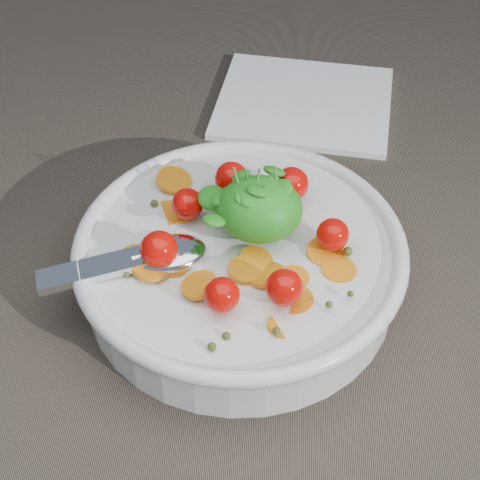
{
  "coord_description": "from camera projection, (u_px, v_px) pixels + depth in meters",
  "views": [
    {
      "loc": [
        -0.0,
        -0.36,
        0.41
      ],
      "look_at": [
        -0.03,
        0.01,
        0.05
      ],
      "focal_mm": 55.0,
      "sensor_mm": 36.0,
      "label": 1
    }
  ],
  "objects": [
    {
      "name": "bowl",
      "position": [
        240.0,
        260.0,
        0.53
      ],
      "size": [
        0.26,
        0.24,
        0.1
      ],
      "color": "silver",
      "rests_on": "ground"
    },
    {
      "name": "napkin",
      "position": [
        304.0,
        103.0,
        0.71
      ],
      "size": [
        0.18,
        0.16,
        0.01
      ],
      "primitive_type": "cube",
      "rotation": [
        0.0,
        0.0,
        -0.13
      ],
      "color": "white",
      "rests_on": "ground"
    },
    {
      "name": "ground",
      "position": [
        273.0,
        297.0,
        0.54
      ],
      "size": [
        6.0,
        6.0,
        0.0
      ],
      "primitive_type": "plane",
      "color": "brown",
      "rests_on": "ground"
    }
  ]
}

